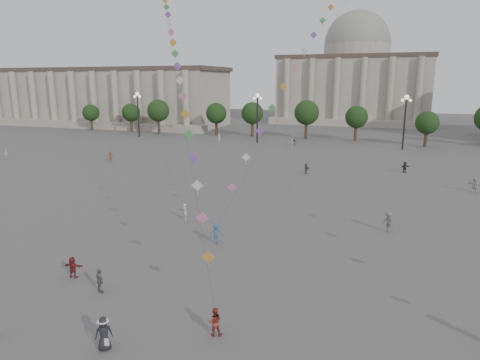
% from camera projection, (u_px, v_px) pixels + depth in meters
% --- Properties ---
extents(ground, '(360.00, 360.00, 0.00)m').
position_uv_depth(ground, '(145.00, 312.00, 24.93)').
color(ground, '#504E4C').
rests_on(ground, ground).
extents(hall_west, '(84.00, 26.22, 17.20)m').
position_uv_depth(hall_west, '(97.00, 97.00, 133.71)').
color(hall_west, '#9F9285').
rests_on(hall_west, ground).
extents(hall_central, '(48.30, 34.30, 35.50)m').
position_uv_depth(hall_central, '(355.00, 78.00, 140.37)').
color(hall_central, '#9F9285').
rests_on(hall_central, ground).
extents(tree_row, '(137.12, 5.12, 8.00)m').
position_uv_depth(tree_row, '(332.00, 117.00, 95.33)').
color(tree_row, '#3C281E').
rests_on(tree_row, ground).
extents(lamp_post_far_west, '(2.00, 0.90, 10.65)m').
position_uv_depth(lamp_post_far_west, '(138.00, 106.00, 102.22)').
color(lamp_post_far_west, '#262628').
rests_on(lamp_post_far_west, ground).
extents(lamp_post_mid_west, '(2.00, 0.90, 10.65)m').
position_uv_depth(lamp_post_mid_west, '(257.00, 109.00, 92.44)').
color(lamp_post_mid_west, '#262628').
rests_on(lamp_post_mid_west, ground).
extents(lamp_post_mid_east, '(2.00, 0.90, 10.65)m').
position_uv_depth(lamp_post_mid_east, '(405.00, 112.00, 82.65)').
color(lamp_post_mid_east, '#262628').
rests_on(lamp_post_mid_east, ground).
extents(person_crowd_0, '(0.90, 0.45, 1.48)m').
position_uv_depth(person_crowd_0, '(294.00, 142.00, 89.22)').
color(person_crowd_0, '#335073').
rests_on(person_crowd_0, ground).
extents(person_crowd_1, '(1.10, 1.09, 1.79)m').
position_uv_depth(person_crowd_1, '(7.00, 154.00, 74.08)').
color(person_crowd_1, silver).
rests_on(person_crowd_1, ground).
extents(person_crowd_2, '(1.33, 1.31, 1.83)m').
position_uv_depth(person_crowd_2, '(111.00, 157.00, 70.96)').
color(person_crowd_2, brown).
rests_on(person_crowd_2, ground).
extents(person_crowd_4, '(1.60, 1.24, 1.69)m').
position_uv_depth(person_crowd_4, '(292.00, 142.00, 88.25)').
color(person_crowd_4, silver).
rests_on(person_crowd_4, ground).
extents(person_crowd_6, '(1.42, 1.24, 1.91)m').
position_uv_depth(person_crowd_6, '(388.00, 222.00, 37.98)').
color(person_crowd_6, slate).
rests_on(person_crowd_6, ground).
extents(person_crowd_7, '(1.78, 1.12, 1.84)m').
position_uv_depth(person_crowd_7, '(475.00, 185.00, 51.69)').
color(person_crowd_7, '#B5B7B2').
rests_on(person_crowd_7, ground).
extents(person_crowd_9, '(1.45, 1.37, 1.64)m').
position_uv_depth(person_crowd_9, '(405.00, 167.00, 62.90)').
color(person_crowd_9, black).
rests_on(person_crowd_9, ground).
extents(person_crowd_10, '(0.59, 0.77, 1.88)m').
position_uv_depth(person_crowd_10, '(219.00, 139.00, 93.54)').
color(person_crowd_10, silver).
rests_on(person_crowd_10, ground).
extents(person_crowd_12, '(1.28, 1.36, 1.53)m').
position_uv_depth(person_crowd_12, '(306.00, 168.00, 62.31)').
color(person_crowd_12, '#59585D').
rests_on(person_crowd_12, ground).
extents(person_crowd_13, '(0.67, 0.65, 1.56)m').
position_uv_depth(person_crowd_13, '(185.00, 212.00, 41.56)').
color(person_crowd_13, silver).
rests_on(person_crowd_13, ground).
extents(tourist_2, '(1.43, 0.62, 1.49)m').
position_uv_depth(tourist_2, '(73.00, 267.00, 29.18)').
color(tourist_2, maroon).
rests_on(tourist_2, ground).
extents(tourist_3, '(1.02, 0.85, 1.64)m').
position_uv_depth(tourist_3, '(100.00, 281.00, 27.06)').
color(tourist_3, slate).
rests_on(tourist_3, ground).
extents(kite_flyer_0, '(0.91, 0.81, 1.57)m').
position_uv_depth(kite_flyer_0, '(215.00, 322.00, 22.50)').
color(kite_flyer_0, maroon).
rests_on(kite_flyer_0, ground).
extents(kite_flyer_1, '(1.32, 1.26, 1.80)m').
position_uv_depth(kite_flyer_1, '(216.00, 233.00, 35.21)').
color(kite_flyer_1, '#355579').
rests_on(kite_flyer_1, ground).
extents(hat_person, '(1.02, 0.98, 1.75)m').
position_uv_depth(hat_person, '(104.00, 333.00, 21.26)').
color(hat_person, black).
rests_on(hat_person, ground).
extents(kite_train_west, '(31.20, 48.84, 68.07)m').
position_uv_depth(kite_train_west, '(168.00, 20.00, 47.52)').
color(kite_train_west, '#3F3F3F').
rests_on(kite_train_west, ground).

